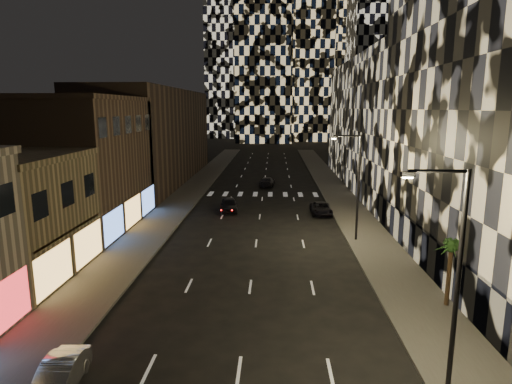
# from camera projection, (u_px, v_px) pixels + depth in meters

# --- Properties ---
(sidewalk_left) EXTENTS (4.00, 120.00, 0.15)m
(sidewalk_left) POSITION_uv_depth(u_px,v_px,m) (188.00, 193.00, 57.36)
(sidewalk_left) COLOR #47443F
(sidewalk_left) RESTS_ON ground
(sidewalk_right) EXTENTS (4.00, 120.00, 0.15)m
(sidewalk_right) POSITION_uv_depth(u_px,v_px,m) (338.00, 194.00, 56.53)
(sidewalk_right) COLOR #47443F
(sidewalk_right) RESTS_ON ground
(curb_left) EXTENTS (0.20, 120.00, 0.15)m
(curb_left) POSITION_uv_depth(u_px,v_px,m) (204.00, 193.00, 57.27)
(curb_left) COLOR #4C4C47
(curb_left) RESTS_ON ground
(curb_right) EXTENTS (0.20, 120.00, 0.15)m
(curb_right) POSITION_uv_depth(u_px,v_px,m) (322.00, 194.00, 56.62)
(curb_right) COLOR #4C4C47
(curb_right) RESTS_ON ground
(retail_brown) EXTENTS (10.00, 15.00, 12.00)m
(retail_brown) POSITION_uv_depth(u_px,v_px,m) (78.00, 165.00, 40.33)
(retail_brown) COLOR brown
(retail_brown) RESTS_ON ground
(retail_filler_left) EXTENTS (10.00, 40.00, 14.00)m
(retail_filler_left) POSITION_uv_depth(u_px,v_px,m) (155.00, 136.00, 66.11)
(retail_filler_left) COLOR brown
(retail_filler_left) RESTS_ON ground
(midrise_base) EXTENTS (0.60, 25.00, 3.00)m
(midrise_base) POSITION_uv_depth(u_px,v_px,m) (422.00, 245.00, 31.16)
(midrise_base) COLOR #383838
(midrise_base) RESTS_ON ground
(midrise_filler_right) EXTENTS (16.00, 40.00, 18.00)m
(midrise_filler_right) POSITION_uv_depth(u_px,v_px,m) (404.00, 124.00, 61.24)
(midrise_filler_right) COLOR #232326
(midrise_filler_right) RESTS_ON ground
(streetlight_near) EXTENTS (2.55, 0.25, 9.00)m
(streetlight_near) POSITION_uv_depth(u_px,v_px,m) (453.00, 267.00, 16.37)
(streetlight_near) COLOR black
(streetlight_near) RESTS_ON sidewalk_right
(streetlight_far) EXTENTS (2.55, 0.25, 9.00)m
(streetlight_far) POSITION_uv_depth(u_px,v_px,m) (356.00, 180.00, 35.97)
(streetlight_far) COLOR black
(streetlight_far) RESTS_ON sidewalk_right
(car_silver_parked) EXTENTS (1.64, 4.00, 1.29)m
(car_silver_parked) POSITION_uv_depth(u_px,v_px,m) (59.00, 376.00, 17.30)
(car_silver_parked) COLOR #999A9E
(car_silver_parked) RESTS_ON ground
(car_dark_midlane) EXTENTS (2.39, 4.71, 1.54)m
(car_dark_midlane) POSITION_uv_depth(u_px,v_px,m) (229.00, 205.00, 47.31)
(car_dark_midlane) COLOR black
(car_dark_midlane) RESTS_ON ground
(car_dark_oncoming) EXTENTS (2.34, 4.85, 1.36)m
(car_dark_oncoming) POSITION_uv_depth(u_px,v_px,m) (267.00, 182.00, 62.59)
(car_dark_oncoming) COLOR black
(car_dark_oncoming) RESTS_ON ground
(car_dark_rightlane) EXTENTS (2.15, 4.58, 1.27)m
(car_dark_rightlane) POSITION_uv_depth(u_px,v_px,m) (321.00, 209.00, 46.05)
(car_dark_rightlane) COLOR black
(car_dark_rightlane) RESTS_ON ground
(palm_tree) EXTENTS (2.00, 1.99, 3.93)m
(palm_tree) POSITION_uv_depth(u_px,v_px,m) (451.00, 251.00, 24.10)
(palm_tree) COLOR #47331E
(palm_tree) RESTS_ON sidewalk_right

